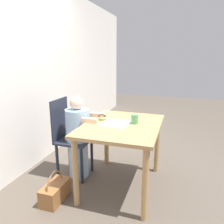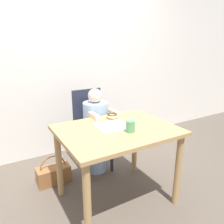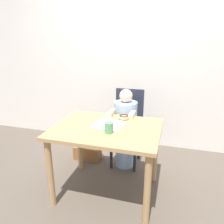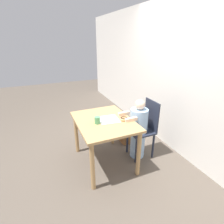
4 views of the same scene
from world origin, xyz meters
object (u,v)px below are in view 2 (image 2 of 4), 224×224
at_px(child_figure, 96,132).
at_px(handbag, 53,174).
at_px(chair, 92,129).
at_px(donut, 112,116).
at_px(cup, 130,126).

xyz_separation_m(child_figure, handbag, (-0.52, 0.02, -0.39)).
xyz_separation_m(chair, donut, (0.05, -0.41, 0.28)).
relative_size(child_figure, donut, 8.52).
bearing_deg(donut, handbag, 151.44).
bearing_deg(child_figure, chair, 90.00).
distance_m(donut, cup, 0.40).
bearing_deg(child_figure, cup, -90.18).
relative_size(child_figure, handbag, 2.85).
bearing_deg(chair, child_figure, -90.00).
height_order(chair, child_figure, child_figure).
bearing_deg(cup, chair, 89.84).
bearing_deg(child_figure, donut, -80.88).
xyz_separation_m(chair, child_figure, (0.00, -0.12, 0.00)).
height_order(chair, donut, chair).
bearing_deg(cup, child_figure, 89.82).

